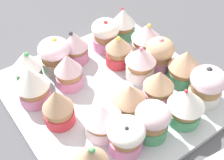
% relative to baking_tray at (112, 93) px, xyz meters
% --- Properties ---
extents(ground_plane, '(1.80, 1.80, 0.03)m').
position_rel_baking_tray_xyz_m(ground_plane, '(0.00, 0.00, -0.02)').
color(ground_plane, '#4C4C51').
extents(baking_tray, '(0.37, 0.37, 0.01)m').
position_rel_baking_tray_xyz_m(baking_tray, '(0.00, 0.00, 0.00)').
color(baking_tray, silver).
rests_on(baking_tray, ground_plane).
extents(cupcake_0, '(0.06, 0.06, 0.08)m').
position_rel_baking_tray_xyz_m(cupcake_0, '(-0.12, -0.12, 0.05)').
color(cupcake_0, '#4C9E6B').
rests_on(cupcake_0, baking_tray).
extents(cupcake_1, '(0.06, 0.06, 0.08)m').
position_rel_baking_tray_xyz_m(cupcake_1, '(-0.07, -0.13, 0.05)').
color(cupcake_1, pink).
rests_on(cupcake_1, baking_tray).
extents(cupcake_2, '(0.05, 0.05, 0.08)m').
position_rel_baking_tray_xyz_m(cupcake_2, '(0.01, -0.12, 0.04)').
color(cupcake_2, '#D1333D').
rests_on(cupcake_2, baking_tray).
extents(cupcake_4, '(0.07, 0.07, 0.08)m').
position_rel_baking_tray_xyz_m(cupcake_4, '(-0.12, -0.06, 0.04)').
color(cupcake_4, white).
rests_on(cupcake_4, baking_tray).
extents(cupcake_5, '(0.05, 0.05, 0.08)m').
position_rel_baking_tray_xyz_m(cupcake_5, '(-0.06, -0.06, 0.04)').
color(cupcake_5, pink).
rests_on(cupcake_5, baking_tray).
extents(cupcake_6, '(0.07, 0.07, 0.07)m').
position_rel_baking_tray_xyz_m(cupcake_6, '(0.07, -0.07, 0.04)').
color(cupcake_6, white).
rests_on(cupcake_6, baking_tray).
extents(cupcake_7, '(0.06, 0.06, 0.07)m').
position_rel_baking_tray_xyz_m(cupcake_7, '(0.12, -0.06, 0.04)').
color(cupcake_7, pink).
rests_on(cupcake_7, baking_tray).
extents(cupcake_8, '(0.06, 0.06, 0.07)m').
position_rel_baking_tray_xyz_m(cupcake_8, '(-0.12, -0.01, 0.04)').
color(cupcake_8, pink).
rests_on(cupcake_8, baking_tray).
extents(cupcake_9, '(0.06, 0.06, 0.07)m').
position_rel_baking_tray_xyz_m(cupcake_9, '(0.06, -0.01, 0.04)').
color(cupcake_9, white).
rests_on(cupcake_9, baking_tray).
extents(cupcake_10, '(0.06, 0.06, 0.07)m').
position_rel_baking_tray_xyz_m(cupcake_10, '(0.12, -0.01, 0.04)').
color(cupcake_10, '#4C9E6B').
rests_on(cupcake_10, baking_tray).
extents(cupcake_11, '(0.06, 0.06, 0.08)m').
position_rel_baking_tray_xyz_m(cupcake_11, '(-0.12, 0.07, 0.04)').
color(cupcake_11, pink).
rests_on(cupcake_11, baking_tray).
extents(cupcake_12, '(0.05, 0.05, 0.08)m').
position_rel_baking_tray_xyz_m(cupcake_12, '(-0.06, 0.06, 0.04)').
color(cupcake_12, '#D1333D').
rests_on(cupcake_12, baking_tray).
extents(cupcake_13, '(0.06, 0.06, 0.08)m').
position_rel_baking_tray_xyz_m(cupcake_13, '(-0.00, 0.07, 0.04)').
color(cupcake_13, white).
rests_on(cupcake_13, baking_tray).
extents(cupcake_14, '(0.06, 0.06, 0.07)m').
position_rel_baking_tray_xyz_m(cupcake_14, '(0.07, 0.06, 0.04)').
color(cupcake_14, pink).
rests_on(cupcake_14, baking_tray).
extents(cupcake_15, '(0.06, 0.06, 0.08)m').
position_rel_baking_tray_xyz_m(cupcake_15, '(0.13, 0.06, 0.05)').
color(cupcake_15, '#4C9E6B').
rests_on(cupcake_15, baking_tray).
extents(cupcake_16, '(0.06, 0.06, 0.08)m').
position_rel_baking_tray_xyz_m(cupcake_16, '(-0.13, 0.13, 0.04)').
color(cupcake_16, '#4C9E6B').
rests_on(cupcake_16, baking_tray).
extents(cupcake_17, '(0.06, 0.06, 0.07)m').
position_rel_baking_tray_xyz_m(cupcake_17, '(-0.06, 0.13, 0.04)').
color(cupcake_17, white).
rests_on(cupcake_17, baking_tray).
extents(cupcake_18, '(0.06, 0.06, 0.08)m').
position_rel_baking_tray_xyz_m(cupcake_18, '(0.00, 0.12, 0.04)').
color(cupcake_18, pink).
rests_on(cupcake_18, baking_tray).
extents(cupcake_19, '(0.06, 0.06, 0.08)m').
position_rel_baking_tray_xyz_m(cupcake_19, '(0.06, 0.13, 0.04)').
color(cupcake_19, '#4C9E6B').
rests_on(cupcake_19, baking_tray).
extents(cupcake_20, '(0.07, 0.07, 0.08)m').
position_rel_baking_tray_xyz_m(cupcake_20, '(0.12, 0.13, 0.04)').
color(cupcake_20, white).
rests_on(cupcake_20, baking_tray).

